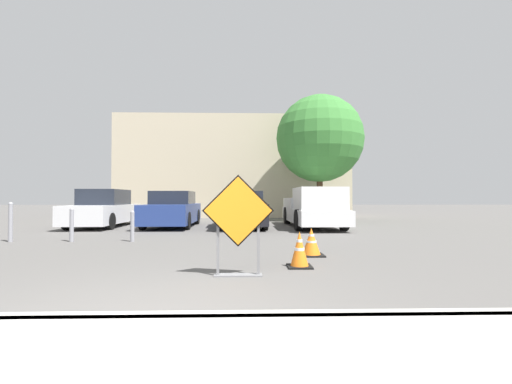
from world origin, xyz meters
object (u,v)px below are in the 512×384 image
(parked_car_third, at_px, (242,210))
(bollard_second, at_px, (72,224))
(road_closed_sign, at_px, (238,219))
(traffic_cone_second, at_px, (311,242))
(parked_car_second, at_px, (173,210))
(bollard_nearest, at_px, (132,225))
(parked_car_nearest, at_px, (104,210))
(bollard_third, at_px, (11,221))
(traffic_cone_nearest, at_px, (299,250))
(pickup_truck, at_px, (314,210))

(parked_car_third, relative_size, bollard_second, 4.55)
(road_closed_sign, relative_size, traffic_cone_second, 2.72)
(parked_car_second, xyz_separation_m, bollard_nearest, (-0.06, -4.90, -0.24))
(parked_car_nearest, distance_m, parked_car_third, 5.90)
(parked_car_second, relative_size, bollard_second, 4.74)
(parked_car_third, height_order, bollard_second, parked_car_third)
(parked_car_second, height_order, parked_car_third, parked_car_second)
(bollard_nearest, bearing_deg, bollard_second, 180.00)
(parked_car_second, distance_m, bollard_third, 5.97)
(traffic_cone_nearest, bearing_deg, parked_car_third, 97.82)
(road_closed_sign, bearing_deg, bollard_nearest, 125.44)
(pickup_truck, bearing_deg, road_closed_sign, 70.67)
(traffic_cone_nearest, distance_m, parked_car_third, 8.27)
(parked_car_nearest, relative_size, parked_car_second, 1.05)
(parked_car_third, relative_size, bollard_nearest, 4.96)
(road_closed_sign, bearing_deg, parked_car_nearest, 122.40)
(traffic_cone_second, relative_size, parked_car_second, 0.13)
(traffic_cone_nearest, distance_m, bollard_nearest, 5.50)
(parked_car_nearest, height_order, parked_car_second, parked_car_nearest)
(traffic_cone_nearest, bearing_deg, parked_car_nearest, 128.84)
(traffic_cone_nearest, height_order, pickup_truck, pickup_truck)
(parked_car_nearest, bearing_deg, bollard_nearest, 118.32)
(parked_car_second, height_order, bollard_nearest, parked_car_second)
(road_closed_sign, distance_m, bollard_second, 6.41)
(traffic_cone_second, relative_size, pickup_truck, 0.11)
(road_closed_sign, relative_size, parked_car_second, 0.35)
(bollard_second, bearing_deg, parked_car_second, 70.58)
(traffic_cone_second, bearing_deg, bollard_second, 158.56)
(traffic_cone_second, bearing_deg, bollard_nearest, 151.78)
(bollard_nearest, bearing_deg, road_closed_sign, -54.56)
(pickup_truck, relative_size, bollard_nearest, 6.31)
(traffic_cone_nearest, height_order, parked_car_nearest, parked_car_nearest)
(road_closed_sign, distance_m, parked_car_nearest, 11.09)
(road_closed_sign, distance_m, pickup_truck, 9.06)
(road_closed_sign, height_order, traffic_cone_nearest, road_closed_sign)
(traffic_cone_second, distance_m, pickup_truck, 6.89)
(parked_car_nearest, bearing_deg, pickup_truck, 173.66)
(parked_car_third, bearing_deg, parked_car_nearest, -7.19)
(bollard_nearest, xyz_separation_m, bollard_third, (-3.34, 0.00, 0.12))
(parked_car_second, bearing_deg, parked_car_nearest, -3.86)
(bollard_nearest, bearing_deg, traffic_cone_nearest, -41.43)
(road_closed_sign, bearing_deg, bollard_third, 146.09)
(traffic_cone_nearest, xyz_separation_m, pickup_truck, (1.82, 7.92, 0.43))
(road_closed_sign, bearing_deg, bollard_second, 137.72)
(traffic_cone_nearest, xyz_separation_m, traffic_cone_second, (0.44, 1.19, -0.03))
(road_closed_sign, distance_m, bollard_nearest, 5.30)
(parked_car_nearest, height_order, parked_car_third, parked_car_nearest)
(traffic_cone_second, bearing_deg, pickup_truck, 78.37)
(bollard_nearest, distance_m, bollard_third, 3.34)
(traffic_cone_nearest, relative_size, parked_car_nearest, 0.14)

